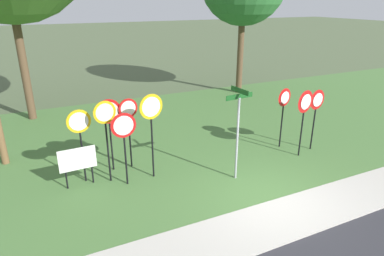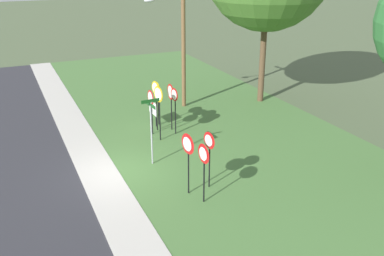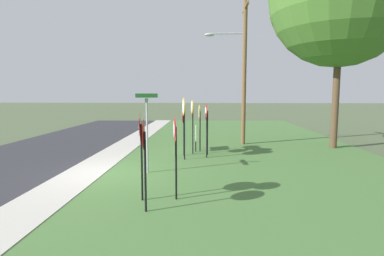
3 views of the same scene
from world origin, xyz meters
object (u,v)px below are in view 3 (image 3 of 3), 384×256
Objects in this scene: yield_sign_far_left at (140,135)px; yield_sign_near_left at (143,144)px; notice_board at (196,134)px; stop_sign_near_right at (184,114)px; street_name_post at (147,126)px; utility_pole at (242,62)px; yield_sign_near_right at (175,139)px; stop_sign_far_right at (207,118)px; stop_sign_center_tall at (199,118)px; stop_sign_far_left at (206,120)px; stop_sign_near_left at (192,115)px; stop_sign_far_center at (183,120)px.

yield_sign_near_left is at bearing 6.76° from yield_sign_far_left.
notice_board is (-7.55, 1.27, -1.01)m from yield_sign_far_left.
stop_sign_near_right is 1.18× the size of yield_sign_near_left.
street_name_post is 8.43m from utility_pole.
yield_sign_near_left is 1.00× the size of yield_sign_near_right.
yield_sign_far_left is at bearing 2.21° from street_name_post.
yield_sign_near_right is (6.27, -0.90, -0.08)m from stop_sign_far_right.
stop_sign_center_tall reaches higher than yield_sign_near_left.
notice_board is (-7.43, 0.33, -0.89)m from yield_sign_near_right.
stop_sign_near_right is 2.16m from stop_sign_center_tall.
stop_sign_far_right is 4.06m from street_name_post.
utility_pole is at bearing 127.65° from notice_board.
yield_sign_far_left is at bearing -168.88° from yield_sign_near_left.
stop_sign_near_right is at bearing 147.76° from street_name_post.
stop_sign_far_right is 1.06× the size of yield_sign_near_left.
stop_sign_far_right is at bearing 15.63° from stop_sign_center_tall.
stop_sign_far_left is 2.07m from notice_board.
stop_sign_far_center is (0.42, -0.41, -0.21)m from stop_sign_near_left.
yield_sign_near_right is at bearing -9.62° from stop_sign_center_tall.
yield_sign_near_left is (7.20, -1.58, -0.07)m from stop_sign_far_right.
stop_sign_near_left is at bearing 155.53° from stop_sign_near_right.
yield_sign_near_left is 1.16m from yield_sign_near_right.
stop_sign_near_right is 1.13m from stop_sign_far_left.
utility_pole is 5.11m from notice_board.
stop_sign_near_right is at bearing -34.47° from utility_pole.
stop_sign_far_right reaches higher than stop_sign_far_center.
stop_sign_far_right is (-0.17, 1.12, 0.11)m from stop_sign_far_center.
stop_sign_far_center is at bearing -25.09° from notice_board.
stop_sign_far_right is 1.00× the size of yield_sign_far_left.
yield_sign_far_left is 3.02m from street_name_post.
stop_sign_far_left is at bearing -3.11° from stop_sign_far_right.
street_name_post is (2.33, -1.20, -0.27)m from stop_sign_near_right.
stop_sign_center_tall is (-0.97, -0.37, -0.09)m from stop_sign_far_right.
stop_sign_near_right reaches higher than stop_sign_far_left.
notice_board is at bearing -139.56° from stop_sign_center_tall.
stop_sign_near_left is 1.36m from stop_sign_near_right.
street_name_post reaches higher than stop_sign_center_tall.
notice_board is (-0.19, -0.20, -0.88)m from stop_sign_center_tall.
stop_sign_near_right is 1.17× the size of stop_sign_center_tall.
street_name_post is (3.23, -1.10, 0.06)m from stop_sign_far_center.
yield_sign_near_right is 0.95m from yield_sign_far_left.
street_name_post reaches higher than yield_sign_near_left.
street_name_post is at bearing -38.13° from stop_sign_near_right.
stop_sign_near_left reaches higher than stop_sign_far_right.
stop_sign_far_right is at bearing -30.82° from utility_pole.
yield_sign_near_right is at bearing 86.48° from yield_sign_far_left.
notice_board is at bearing -154.04° from stop_sign_far_right.
street_name_post reaches higher than stop_sign_far_center.
stop_sign_center_tall is 1.89× the size of notice_board.
stop_sign_far_right is 1.04m from stop_sign_center_tall.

